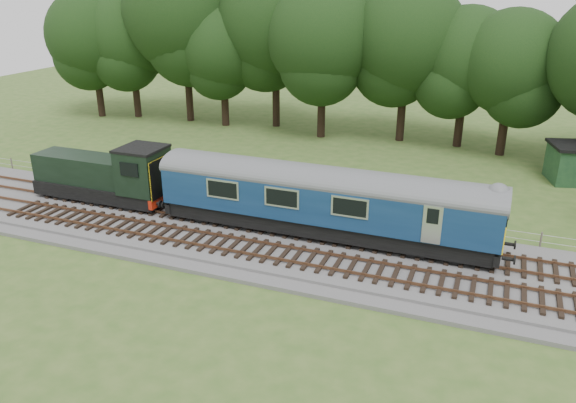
% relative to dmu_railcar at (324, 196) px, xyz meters
% --- Properties ---
extents(ground, '(120.00, 120.00, 0.00)m').
position_rel_dmu_railcar_xyz_m(ground, '(-1.08, -1.40, -2.61)').
color(ground, '#385920').
rests_on(ground, ground).
extents(ballast, '(70.00, 7.00, 0.35)m').
position_rel_dmu_railcar_xyz_m(ballast, '(-1.08, -1.40, -2.43)').
color(ballast, '#4C4C4F').
rests_on(ballast, ground).
extents(track_north, '(67.20, 2.40, 0.21)m').
position_rel_dmu_railcar_xyz_m(track_north, '(-1.08, -0.00, -2.19)').
color(track_north, black).
rests_on(track_north, ballast).
extents(track_south, '(67.20, 2.40, 0.21)m').
position_rel_dmu_railcar_xyz_m(track_south, '(-1.08, -3.00, -2.19)').
color(track_south, black).
rests_on(track_south, ballast).
extents(fence, '(64.00, 0.12, 1.00)m').
position_rel_dmu_railcar_xyz_m(fence, '(-1.08, 3.10, -2.61)').
color(fence, '#6B6054').
rests_on(fence, ground).
extents(tree_line, '(70.00, 8.00, 18.00)m').
position_rel_dmu_railcar_xyz_m(tree_line, '(-1.08, 20.60, -2.61)').
color(tree_line, black).
rests_on(tree_line, ground).
extents(dmu_railcar, '(18.05, 2.86, 3.88)m').
position_rel_dmu_railcar_xyz_m(dmu_railcar, '(0.00, 0.00, 0.00)').
color(dmu_railcar, black).
rests_on(dmu_railcar, ground).
extents(shunter_loco, '(8.91, 2.60, 3.38)m').
position_rel_dmu_railcar_xyz_m(shunter_loco, '(-13.93, 0.00, -0.63)').
color(shunter_loco, black).
rests_on(shunter_loco, ground).
extents(worker, '(0.78, 0.62, 1.87)m').
position_rel_dmu_railcar_xyz_m(worker, '(-10.45, -0.67, -1.32)').
color(worker, '#FF410D').
rests_on(worker, ballast).
extents(shed, '(3.99, 3.99, 2.66)m').
position_rel_dmu_railcar_xyz_m(shed, '(13.23, 15.50, -1.26)').
color(shed, '#193821').
rests_on(shed, ground).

